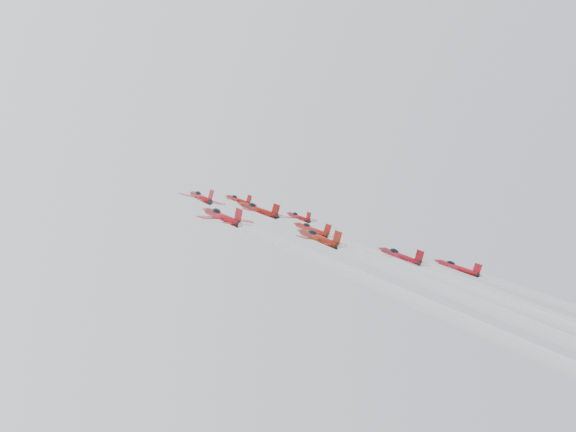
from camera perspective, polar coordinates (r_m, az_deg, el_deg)
jet_lead at (r=149.99m, az=-4.46°, el=1.44°), size 8.80×11.59×6.30m
jet_row2_left at (r=127.14m, az=-7.79°, el=1.67°), size 10.01×13.18×7.16m
jet_row2_center at (r=134.96m, az=-2.64°, el=0.57°), size 10.44×13.74×7.47m
jet_row2_right at (r=146.73m, az=0.93°, el=-0.08°), size 8.41×11.08×6.02m
jet_center at (r=89.90m, az=17.89°, el=-7.08°), size 8.85×86.82×42.72m
jet_rear_farleft at (r=62.12m, az=14.06°, el=-8.70°), size 9.64×94.53×46.51m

